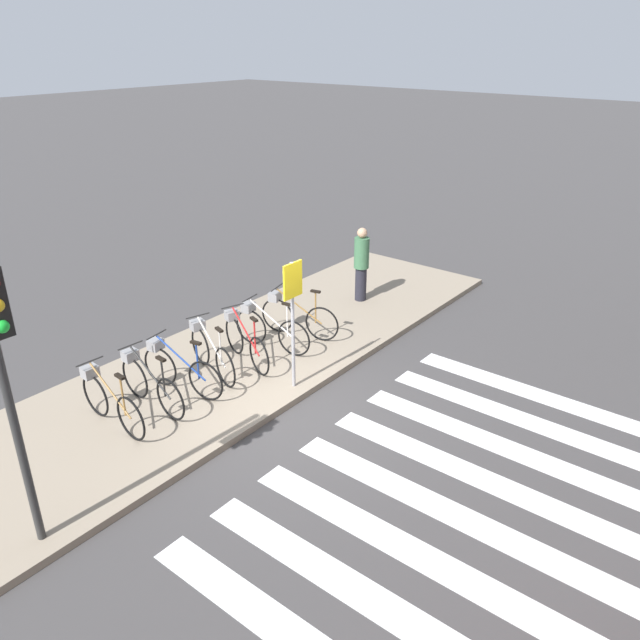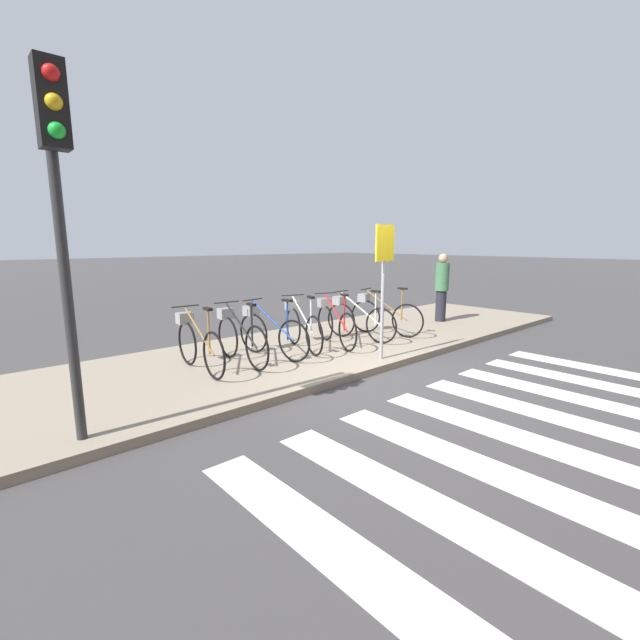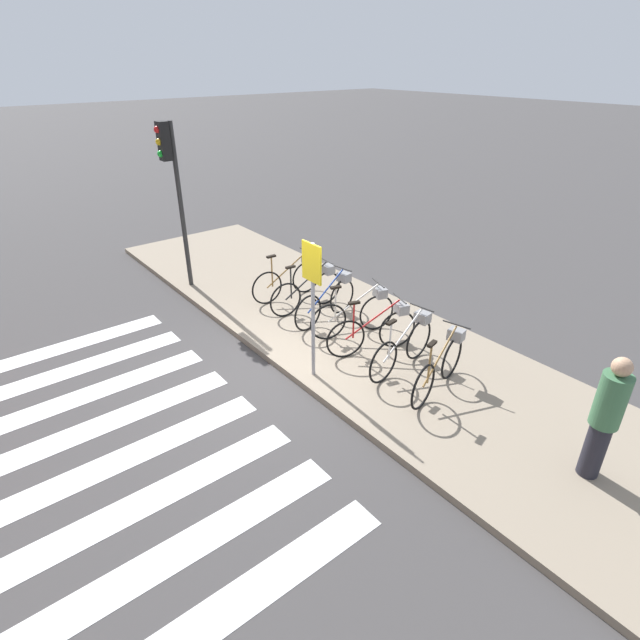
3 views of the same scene
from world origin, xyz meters
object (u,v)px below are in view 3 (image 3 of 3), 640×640
at_px(parked_bicycle_1, 310,289).
at_px(pedestrian, 605,416).
at_px(traffic_light, 171,173).
at_px(sign_post, 312,289).
at_px(parked_bicycle_5, 405,344).
at_px(parked_bicycle_3, 357,312).
at_px(parked_bicycle_0, 291,277).
at_px(parked_bicycle_6, 441,364).
at_px(parked_bicycle_4, 377,329).
at_px(parked_bicycle_2, 329,299).

xyz_separation_m(parked_bicycle_1, pedestrian, (5.88, -0.09, 0.45)).
height_order(traffic_light, sign_post, traffic_light).
bearing_deg(parked_bicycle_1, parked_bicycle_5, -2.32).
bearing_deg(parked_bicycle_3, parked_bicycle_0, -179.47).
relative_size(parked_bicycle_6, pedestrian, 0.98).
height_order(parked_bicycle_5, parked_bicycle_6, same).
relative_size(parked_bicycle_3, traffic_light, 0.47).
height_order(parked_bicycle_1, parked_bicycle_5, same).
height_order(parked_bicycle_1, parked_bicycle_6, same).
bearing_deg(pedestrian, sign_post, -160.94).
relative_size(parked_bicycle_0, parked_bicycle_1, 1.00).
relative_size(parked_bicycle_6, traffic_light, 0.47).
distance_m(parked_bicycle_1, parked_bicycle_6, 3.52).
bearing_deg(pedestrian, traffic_light, -170.71).
height_order(parked_bicycle_0, parked_bicycle_4, same).
relative_size(parked_bicycle_1, parked_bicycle_2, 1.01).
relative_size(parked_bicycle_4, sign_post, 0.72).
xyz_separation_m(parked_bicycle_4, traffic_light, (-4.79, -1.38, 2.10)).
bearing_deg(parked_bicycle_2, pedestrian, -0.96).
height_order(parked_bicycle_3, parked_bicycle_4, same).
relative_size(parked_bicycle_0, parked_bicycle_2, 1.01).
relative_size(pedestrian, traffic_light, 0.48).
bearing_deg(parked_bicycle_5, parked_bicycle_2, 177.14).
bearing_deg(parked_bicycle_0, parked_bicycle_2, -1.56).
relative_size(parked_bicycle_0, parked_bicycle_3, 1.04).
relative_size(parked_bicycle_5, pedestrian, 1.00).
relative_size(parked_bicycle_4, pedestrian, 0.96).
height_order(parked_bicycle_2, sign_post, sign_post).
height_order(parked_bicycle_6, pedestrian, pedestrian).
bearing_deg(sign_post, parked_bicycle_1, 143.53).
bearing_deg(parked_bicycle_2, sign_post, -46.95).
bearing_deg(parked_bicycle_2, traffic_light, -155.81).
distance_m(parked_bicycle_2, pedestrian, 5.29).
distance_m(traffic_light, sign_post, 4.78).
height_order(parked_bicycle_1, traffic_light, traffic_light).
xyz_separation_m(parked_bicycle_3, sign_post, (0.57, -1.50, 1.10)).
xyz_separation_m(parked_bicycle_1, parked_bicycle_6, (3.52, -0.14, 0.00)).
distance_m(parked_bicycle_2, parked_bicycle_6, 2.91).
bearing_deg(parked_bicycle_0, parked_bicycle_4, -3.09).
bearing_deg(traffic_light, parked_bicycle_0, 37.61).
xyz_separation_m(parked_bicycle_5, parked_bicycle_6, (0.78, -0.03, 0.00)).
bearing_deg(traffic_light, parked_bicycle_2, 24.19).
bearing_deg(parked_bicycle_6, parked_bicycle_4, 179.25).
relative_size(parked_bicycle_4, parked_bicycle_6, 0.98).
bearing_deg(parked_bicycle_5, parked_bicycle_1, 177.68).
distance_m(parked_bicycle_0, parked_bicycle_2, 1.34).
bearing_deg(parked_bicycle_1, parked_bicycle_4, -3.29).
xyz_separation_m(pedestrian, traffic_light, (-8.60, -1.41, 1.65)).
bearing_deg(parked_bicycle_3, traffic_light, -159.30).
bearing_deg(parked_bicycle_2, parked_bicycle_0, 178.44).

